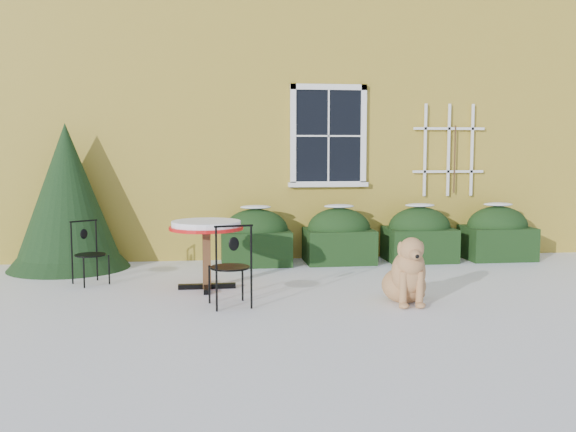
{
  "coord_description": "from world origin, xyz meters",
  "views": [
    {
      "loc": [
        -1.05,
        -7.18,
        1.74
      ],
      "look_at": [
        0.0,
        1.0,
        0.9
      ],
      "focal_mm": 40.0,
      "sensor_mm": 36.0,
      "label": 1
    }
  ],
  "objects": [
    {
      "name": "house",
      "position": [
        0.0,
        7.0,
        3.22
      ],
      "size": [
        12.4,
        8.4,
        6.4
      ],
      "color": "gold",
      "rests_on": "ground"
    },
    {
      "name": "dog",
      "position": [
        1.21,
        -0.22,
        0.32
      ],
      "size": [
        0.55,
        0.9,
        0.81
      ],
      "rotation": [
        0.0,
        0.0,
        -0.04
      ],
      "color": "tan",
      "rests_on": "ground"
    },
    {
      "name": "patio_chair_far",
      "position": [
        -2.58,
        1.38,
        0.41
      ],
      "size": [
        0.51,
        0.51,
        0.83
      ],
      "rotation": [
        0.0,
        0.0,
        0.61
      ],
      "color": "black",
      "rests_on": "ground"
    },
    {
      "name": "patio_chair_near",
      "position": [
        -0.79,
        -0.11,
        0.47
      ],
      "size": [
        0.49,
        0.49,
        0.94
      ],
      "rotation": [
        0.0,
        0.0,
        3.34
      ],
      "color": "black",
      "rests_on": "ground"
    },
    {
      "name": "evergreen_shrub",
      "position": [
        -3.08,
        2.57,
        0.86
      ],
      "size": [
        1.77,
        1.77,
        2.15
      ],
      "rotation": [
        0.0,
        0.0,
        -0.35
      ],
      "color": "black",
      "rests_on": "ground"
    },
    {
      "name": "bistro_table",
      "position": [
        -1.05,
        0.87,
        0.72
      ],
      "size": [
        0.93,
        0.93,
        0.86
      ],
      "rotation": [
        0.0,
        0.0,
        -0.39
      ],
      "color": "black",
      "rests_on": "ground"
    },
    {
      "name": "ground",
      "position": [
        0.0,
        0.0,
        0.0
      ],
      "size": [
        80.0,
        80.0,
        0.0
      ],
      "primitive_type": "plane",
      "color": "white",
      "rests_on": "ground"
    },
    {
      "name": "hedge_row",
      "position": [
        1.65,
        2.55,
        0.4
      ],
      "size": [
        4.95,
        0.8,
        0.91
      ],
      "color": "black",
      "rests_on": "ground"
    }
  ]
}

